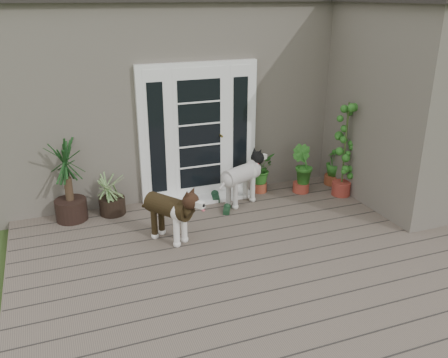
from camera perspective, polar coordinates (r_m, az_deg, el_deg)
name	(u,v)px	position (r m, az deg, el deg)	size (l,w,h in m)	color
deck	(269,261)	(6.10, 5.44, -9.82)	(6.20, 4.60, 0.12)	#6B5B4C
house_main	(176,86)	(9.37, -5.80, 11.00)	(7.40, 4.00, 3.10)	#665E54
house_wing	(411,109)	(7.98, 21.47, 7.86)	(1.60, 2.40, 3.10)	#665E54
door_unit	(199,132)	(7.48, -3.03, 5.66)	(1.90, 0.14, 2.15)	white
door_step	(204,198)	(7.65, -2.42, -2.32)	(1.60, 0.40, 0.05)	white
brindle_dog	(169,216)	(6.33, -6.63, -4.39)	(0.37, 0.86, 0.72)	#332612
white_dog	(241,182)	(7.39, 2.05, -0.39)	(0.37, 0.86, 0.71)	white
spider_plant	(111,192)	(7.24, -13.38, -1.57)	(0.64, 0.64, 0.69)	#8CA465
yucca	(68,180)	(7.11, -18.25, -0.12)	(0.86, 0.86, 1.24)	black
herb_a	(260,175)	(7.88, 4.33, 0.45)	(0.45, 0.45, 0.58)	#1B5F21
herb_b	(302,175)	(7.95, 9.29, 0.43)	(0.39, 0.39, 0.58)	#1D5016
herb_c	(334,170)	(8.41, 13.02, 1.11)	(0.34, 0.34, 0.52)	#1E5718
sapling	(345,148)	(7.80, 14.30, 3.57)	(0.47, 0.47, 1.60)	#205418
clog_left	(216,197)	(7.64, -1.02, -2.12)	(0.15, 0.33, 0.10)	#13311D
clog_right	(227,209)	(7.22, 0.33, -3.66)	(0.13, 0.28, 0.08)	black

